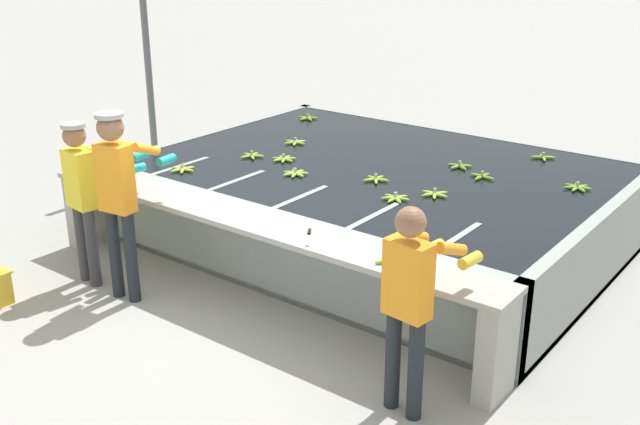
# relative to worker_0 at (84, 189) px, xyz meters

# --- Properties ---
(ground_plane) EXTENTS (80.00, 80.00, 0.00)m
(ground_plane) POSITION_rel_worker_0_xyz_m (1.56, 0.34, -0.96)
(ground_plane) COLOR #999993
(ground_plane) RESTS_ON ground
(wash_tank) EXTENTS (5.00, 3.72, 0.85)m
(wash_tank) POSITION_rel_worker_0_xyz_m (1.56, 2.63, -0.54)
(wash_tank) COLOR gray
(wash_tank) RESTS_ON ground
(work_ledge) EXTENTS (5.00, 0.45, 0.85)m
(work_ledge) POSITION_rel_worker_0_xyz_m (1.56, 0.56, -0.34)
(work_ledge) COLOR #9E9E99
(work_ledge) RESTS_ON ground
(worker_0) EXTENTS (0.47, 0.73, 1.59)m
(worker_0) POSITION_rel_worker_0_xyz_m (0.00, 0.00, 0.00)
(worker_0) COLOR #38383D
(worker_0) RESTS_ON ground
(worker_1) EXTENTS (0.47, 0.75, 1.77)m
(worker_1) POSITION_rel_worker_0_xyz_m (0.54, -0.01, 0.13)
(worker_1) COLOR #1E2328
(worker_1) RESTS_ON ground
(worker_2) EXTENTS (0.46, 0.72, 1.56)m
(worker_2) POSITION_rel_worker_0_xyz_m (3.53, 0.04, -0.03)
(worker_2) COLOR #1E2328
(worker_2) RESTS_ON ground
(banana_bunch_floating_0) EXTENTS (0.27, 0.28, 0.08)m
(banana_bunch_floating_0) POSITION_rel_worker_0_xyz_m (2.33, 3.07, -0.10)
(banana_bunch_floating_0) COLOR #75A333
(banana_bunch_floating_0) RESTS_ON wash_tank
(banana_bunch_floating_1) EXTENTS (0.28, 0.28, 0.08)m
(banana_bunch_floating_1) POSITION_rel_worker_0_xyz_m (0.65, 2.13, -0.10)
(banana_bunch_floating_1) COLOR #8CB738
(banana_bunch_floating_1) RESTS_ON wash_tank
(banana_bunch_floating_2) EXTENTS (0.28, 0.28, 0.08)m
(banana_bunch_floating_2) POSITION_rel_worker_0_xyz_m (0.05, 1.19, -0.10)
(banana_bunch_floating_2) COLOR #9EC642
(banana_bunch_floating_2) RESTS_ON wash_tank
(banana_bunch_floating_3) EXTENTS (0.27, 0.28, 0.08)m
(banana_bunch_floating_3) POSITION_rel_worker_0_xyz_m (0.29, 2.01, -0.10)
(banana_bunch_floating_3) COLOR #8CB738
(banana_bunch_floating_3) RESTS_ON wash_tank
(banana_bunch_floating_4) EXTENTS (0.28, 0.26, 0.08)m
(banana_bunch_floating_4) POSITION_rel_worker_0_xyz_m (1.86, 2.14, -0.10)
(banana_bunch_floating_4) COLOR #8CB738
(banana_bunch_floating_4) RESTS_ON wash_tank
(banana_bunch_floating_5) EXTENTS (0.28, 0.27, 0.08)m
(banana_bunch_floating_5) POSITION_rel_worker_0_xyz_m (3.58, 3.13, -0.10)
(banana_bunch_floating_5) COLOR #75A333
(banana_bunch_floating_5) RESTS_ON wash_tank
(banana_bunch_floating_6) EXTENTS (0.27, 0.28, 0.08)m
(banana_bunch_floating_6) POSITION_rel_worker_0_xyz_m (-0.33, 3.81, -0.10)
(banana_bunch_floating_6) COLOR #7FAD33
(banana_bunch_floating_6) RESTS_ON wash_tank
(banana_bunch_floating_7) EXTENTS (0.26, 0.26, 0.08)m
(banana_bunch_floating_7) POSITION_rel_worker_0_xyz_m (2.91, 3.94, -0.10)
(banana_bunch_floating_7) COLOR #7FAD33
(banana_bunch_floating_7) RESTS_ON wash_tank
(banana_bunch_floating_8) EXTENTS (0.28, 0.27, 0.08)m
(banana_bunch_floating_8) POSITION_rel_worker_0_xyz_m (2.56, 2.11, -0.10)
(banana_bunch_floating_8) COLOR #9EC642
(banana_bunch_floating_8) RESTS_ON wash_tank
(banana_bunch_floating_9) EXTENTS (0.28, 0.27, 0.08)m
(banana_bunch_floating_9) POSITION_rel_worker_0_xyz_m (1.09, 1.80, -0.10)
(banana_bunch_floating_9) COLOR #9EC642
(banana_bunch_floating_9) RESTS_ON wash_tank
(banana_bunch_floating_10) EXTENTS (0.28, 0.28, 0.08)m
(banana_bunch_floating_10) POSITION_rel_worker_0_xyz_m (2.32, 1.78, -0.10)
(banana_bunch_floating_10) COLOR #8CB738
(banana_bunch_floating_10) RESTS_ON wash_tank
(banana_bunch_floating_11) EXTENTS (0.28, 0.28, 0.08)m
(banana_bunch_floating_11) POSITION_rel_worker_0_xyz_m (2.68, 2.89, -0.10)
(banana_bunch_floating_11) COLOR #75A333
(banana_bunch_floating_11) RESTS_ON wash_tank
(banana_bunch_floating_12) EXTENTS (0.28, 0.26, 0.08)m
(banana_bunch_floating_12) POSITION_rel_worker_0_xyz_m (0.31, 2.76, -0.10)
(banana_bunch_floating_12) COLOR #9EC642
(banana_bunch_floating_12) RESTS_ON wash_tank
(banana_bunch_ledge_0) EXTENTS (0.26, 0.26, 0.08)m
(banana_bunch_ledge_0) POSITION_rel_worker_0_xyz_m (3.06, 0.54, -0.09)
(banana_bunch_ledge_0) COLOR #7FAD33
(banana_bunch_ledge_0) RESTS_ON work_ledge
(knife_0) EXTENTS (0.22, 0.30, 0.02)m
(knife_0) POSITION_rel_worker_0_xyz_m (2.23, 0.58, -0.10)
(knife_0) COLOR silver
(knife_0) RESTS_ON work_ledge
(support_post_left) EXTENTS (0.09, 0.09, 3.20)m
(support_post_left) POSITION_rel_worker_0_xyz_m (-1.97, 2.52, 0.64)
(support_post_left) COLOR slate
(support_post_left) RESTS_ON ground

